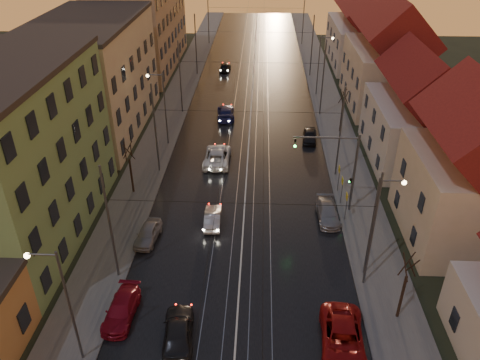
# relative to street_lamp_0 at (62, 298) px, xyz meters

# --- Properties ---
(road) EXTENTS (16.00, 120.00, 0.04)m
(road) POSITION_rel_street_lamp_0_xyz_m (9.10, 38.00, -4.87)
(road) COLOR black
(road) RESTS_ON ground
(sidewalk_left) EXTENTS (4.00, 120.00, 0.15)m
(sidewalk_left) POSITION_rel_street_lamp_0_xyz_m (-0.90, 38.00, -4.81)
(sidewalk_left) COLOR #4C4C4C
(sidewalk_left) RESTS_ON ground
(sidewalk_right) EXTENTS (4.00, 120.00, 0.15)m
(sidewalk_right) POSITION_rel_street_lamp_0_xyz_m (19.10, 38.00, -4.81)
(sidewalk_right) COLOR #4C4C4C
(sidewalk_right) RESTS_ON ground
(tram_rail_0) EXTENTS (0.06, 120.00, 0.03)m
(tram_rail_0) POSITION_rel_street_lamp_0_xyz_m (6.90, 38.00, -4.83)
(tram_rail_0) COLOR gray
(tram_rail_0) RESTS_ON road
(tram_rail_1) EXTENTS (0.06, 120.00, 0.03)m
(tram_rail_1) POSITION_rel_street_lamp_0_xyz_m (8.33, 38.00, -4.83)
(tram_rail_1) COLOR gray
(tram_rail_1) RESTS_ON road
(tram_rail_2) EXTENTS (0.06, 120.00, 0.03)m
(tram_rail_2) POSITION_rel_street_lamp_0_xyz_m (9.87, 38.00, -4.83)
(tram_rail_2) COLOR gray
(tram_rail_2) RESTS_ON road
(tram_rail_3) EXTENTS (0.06, 120.00, 0.03)m
(tram_rail_3) POSITION_rel_street_lamp_0_xyz_m (11.30, 38.00, -4.83)
(tram_rail_3) COLOR gray
(tram_rail_3) RESTS_ON road
(apartment_left_1) EXTENTS (10.00, 18.00, 13.00)m
(apartment_left_1) POSITION_rel_street_lamp_0_xyz_m (-8.40, 12.00, 1.61)
(apartment_left_1) COLOR #679660
(apartment_left_1) RESTS_ON ground
(apartment_left_2) EXTENTS (10.00, 20.00, 12.00)m
(apartment_left_2) POSITION_rel_street_lamp_0_xyz_m (-8.40, 32.00, 1.11)
(apartment_left_2) COLOR #B7A68E
(apartment_left_2) RESTS_ON ground
(apartment_left_3) EXTENTS (10.00, 24.00, 14.00)m
(apartment_left_3) POSITION_rel_street_lamp_0_xyz_m (-8.40, 56.00, 2.11)
(apartment_left_3) COLOR #917D5E
(apartment_left_3) RESTS_ON ground
(house_right_1) EXTENTS (8.67, 10.20, 10.80)m
(house_right_1) POSITION_rel_street_lamp_0_xyz_m (26.10, 13.00, 0.56)
(house_right_1) COLOR #C0B194
(house_right_1) RESTS_ON ground
(house_right_2) EXTENTS (9.18, 12.24, 9.20)m
(house_right_2) POSITION_rel_street_lamp_0_xyz_m (26.10, 26.00, -0.24)
(house_right_2) COLOR beige
(house_right_2) RESTS_ON ground
(house_right_3) EXTENTS (9.18, 14.28, 11.50)m
(house_right_3) POSITION_rel_street_lamp_0_xyz_m (26.10, 41.00, 0.92)
(house_right_3) COLOR #C0B194
(house_right_3) RESTS_ON ground
(house_right_4) EXTENTS (9.18, 16.32, 10.00)m
(house_right_4) POSITION_rel_street_lamp_0_xyz_m (26.10, 59.00, 0.16)
(house_right_4) COLOR beige
(house_right_4) RESTS_ON ground
(catenary_pole_l_1) EXTENTS (0.16, 0.16, 9.00)m
(catenary_pole_l_1) POSITION_rel_street_lamp_0_xyz_m (0.50, 7.00, -0.39)
(catenary_pole_l_1) COLOR #595B60
(catenary_pole_l_1) RESTS_ON ground
(catenary_pole_r_1) EXTENTS (0.16, 0.16, 9.00)m
(catenary_pole_r_1) POSITION_rel_street_lamp_0_xyz_m (17.70, 7.00, -0.39)
(catenary_pole_r_1) COLOR #595B60
(catenary_pole_r_1) RESTS_ON ground
(catenary_pole_l_2) EXTENTS (0.16, 0.16, 9.00)m
(catenary_pole_l_2) POSITION_rel_street_lamp_0_xyz_m (0.50, 22.00, -0.39)
(catenary_pole_l_2) COLOR #595B60
(catenary_pole_l_2) RESTS_ON ground
(catenary_pole_r_2) EXTENTS (0.16, 0.16, 9.00)m
(catenary_pole_r_2) POSITION_rel_street_lamp_0_xyz_m (17.70, 22.00, -0.39)
(catenary_pole_r_2) COLOR #595B60
(catenary_pole_r_2) RESTS_ON ground
(catenary_pole_l_3) EXTENTS (0.16, 0.16, 9.00)m
(catenary_pole_l_3) POSITION_rel_street_lamp_0_xyz_m (0.50, 37.00, -0.39)
(catenary_pole_l_3) COLOR #595B60
(catenary_pole_l_3) RESTS_ON ground
(catenary_pole_r_3) EXTENTS (0.16, 0.16, 9.00)m
(catenary_pole_r_3) POSITION_rel_street_lamp_0_xyz_m (17.70, 37.00, -0.39)
(catenary_pole_r_3) COLOR #595B60
(catenary_pole_r_3) RESTS_ON ground
(catenary_pole_l_4) EXTENTS (0.16, 0.16, 9.00)m
(catenary_pole_l_4) POSITION_rel_street_lamp_0_xyz_m (0.50, 52.00, -0.39)
(catenary_pole_l_4) COLOR #595B60
(catenary_pole_l_4) RESTS_ON ground
(catenary_pole_r_4) EXTENTS (0.16, 0.16, 9.00)m
(catenary_pole_r_4) POSITION_rel_street_lamp_0_xyz_m (17.70, 52.00, -0.39)
(catenary_pole_r_4) COLOR #595B60
(catenary_pole_r_4) RESTS_ON ground
(catenary_pole_l_5) EXTENTS (0.16, 0.16, 9.00)m
(catenary_pole_l_5) POSITION_rel_street_lamp_0_xyz_m (0.50, 70.00, -0.39)
(catenary_pole_l_5) COLOR #595B60
(catenary_pole_l_5) RESTS_ON ground
(catenary_pole_r_5) EXTENTS (0.16, 0.16, 9.00)m
(catenary_pole_r_5) POSITION_rel_street_lamp_0_xyz_m (17.70, 70.00, -0.39)
(catenary_pole_r_5) COLOR #595B60
(catenary_pole_r_5) RESTS_ON ground
(street_lamp_0) EXTENTS (1.75, 0.32, 8.00)m
(street_lamp_0) POSITION_rel_street_lamp_0_xyz_m (0.00, 0.00, 0.00)
(street_lamp_0) COLOR #595B60
(street_lamp_0) RESTS_ON ground
(street_lamp_1) EXTENTS (1.75, 0.32, 8.00)m
(street_lamp_1) POSITION_rel_street_lamp_0_xyz_m (18.21, 8.00, 0.00)
(street_lamp_1) COLOR #595B60
(street_lamp_1) RESTS_ON ground
(street_lamp_2) EXTENTS (1.75, 0.32, 8.00)m
(street_lamp_2) POSITION_rel_street_lamp_0_xyz_m (0.00, 28.00, 0.00)
(street_lamp_2) COLOR #595B60
(street_lamp_2) RESTS_ON ground
(street_lamp_3) EXTENTS (1.75, 0.32, 8.00)m
(street_lamp_3) POSITION_rel_street_lamp_0_xyz_m (18.21, 44.00, 0.00)
(street_lamp_3) COLOR #595B60
(street_lamp_3) RESTS_ON ground
(traffic_light_mast) EXTENTS (5.30, 0.32, 7.20)m
(traffic_light_mast) POSITION_rel_street_lamp_0_xyz_m (17.10, 16.00, -0.29)
(traffic_light_mast) COLOR #595B60
(traffic_light_mast) RESTS_ON ground
(bare_tree_0) EXTENTS (1.09, 1.09, 5.11)m
(bare_tree_0) POSITION_rel_street_lamp_0_xyz_m (-1.09, 18.00, -2.40)
(bare_tree_0) COLOR black
(bare_tree_0) RESTS_ON ground
(bare_tree_1) EXTENTS (1.09, 1.09, 5.11)m
(bare_tree_1) POSITION_rel_street_lamp_0_xyz_m (19.31, 4.00, -2.40)
(bare_tree_1) COLOR black
(bare_tree_1) RESTS_ON ground
(bare_tree_2) EXTENTS (1.09, 1.09, 5.11)m
(bare_tree_2) POSITION_rel_street_lamp_0_xyz_m (19.51, 32.00, -2.40)
(bare_tree_2) COLOR black
(bare_tree_2) RESTS_ON ground
(driving_car_0) EXTENTS (2.24, 4.60, 1.51)m
(driving_car_0) POSITION_rel_street_lamp_0_xyz_m (5.66, 1.62, -4.13)
(driving_car_0) COLOR black
(driving_car_0) RESTS_ON ground
(driving_car_1) EXTENTS (1.46, 3.77, 1.22)m
(driving_car_1) POSITION_rel_street_lamp_0_xyz_m (6.58, 13.59, -4.27)
(driving_car_1) COLOR #AEAFB4
(driving_car_1) RESTS_ON ground
(driving_car_2) EXTENTS (2.60, 5.53, 1.53)m
(driving_car_2) POSITION_rel_street_lamp_0_xyz_m (6.06, 24.13, -4.12)
(driving_car_2) COLOR silver
(driving_car_2) RESTS_ON ground
(driving_car_3) EXTENTS (2.45, 5.19, 1.46)m
(driving_car_3) POSITION_rel_street_lamp_0_xyz_m (6.10, 35.51, -4.15)
(driving_car_3) COLOR #1A1E50
(driving_car_3) RESTS_ON ground
(driving_car_4) EXTENTS (1.73, 3.91, 1.31)m
(driving_car_4) POSITION_rel_street_lamp_0_xyz_m (4.65, 53.96, -4.23)
(driving_car_4) COLOR black
(driving_car_4) RESTS_ON ground
(parked_left_2) EXTENTS (1.91, 4.29, 1.22)m
(parked_left_2) POSITION_rel_street_lamp_0_xyz_m (1.74, 3.31, -4.27)
(parked_left_2) COLOR maroon
(parked_left_2) RESTS_ON ground
(parked_left_3) EXTENTS (1.86, 3.83, 1.26)m
(parked_left_3) POSITION_rel_street_lamp_0_xyz_m (1.73, 11.23, -4.26)
(parked_left_3) COLOR #9D9EA3
(parked_left_3) RESTS_ON ground
(parked_right_0) EXTENTS (2.88, 5.61, 1.51)m
(parked_right_0) POSITION_rel_street_lamp_0_xyz_m (15.43, 1.49, -4.13)
(parked_right_0) COLOR maroon
(parked_right_0) RESTS_ON ground
(parked_right_1) EXTENTS (1.87, 4.29, 1.23)m
(parked_right_1) POSITION_rel_street_lamp_0_xyz_m (16.11, 14.72, -4.27)
(parked_right_1) COLOR #95959A
(parked_right_1) RESTS_ON ground
(parked_right_2) EXTENTS (1.86, 3.84, 1.26)m
(parked_right_2) POSITION_rel_street_lamp_0_xyz_m (15.80, 29.51, -4.25)
(parked_right_2) COLOR black
(parked_right_2) RESTS_ON ground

